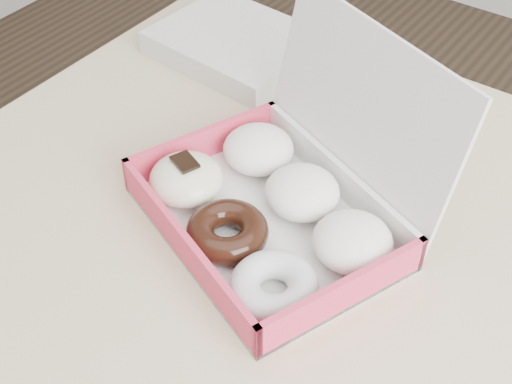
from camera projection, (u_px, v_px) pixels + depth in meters
The scene contains 3 objects.
table at pixel (401, 337), 0.79m from camera, with size 1.20×0.80×0.75m.
donut_box at pixel (277, 199), 0.79m from camera, with size 0.36×0.34×0.21m.
newspapers at pixel (237, 44), 1.06m from camera, with size 0.23×0.18×0.04m, color silver.
Camera 1 is at (0.14, -0.47, 1.33)m, focal length 50.00 mm.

